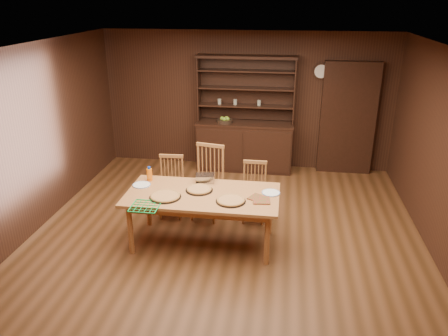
% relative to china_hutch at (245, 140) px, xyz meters
% --- Properties ---
extents(floor, '(6.00, 6.00, 0.00)m').
position_rel_china_hutch_xyz_m(floor, '(0.00, -2.75, -0.60)').
color(floor, brown).
rests_on(floor, ground).
extents(room_shell, '(6.00, 6.00, 6.00)m').
position_rel_china_hutch_xyz_m(room_shell, '(0.00, -2.75, 0.98)').
color(room_shell, silver).
rests_on(room_shell, floor).
extents(china_hutch, '(1.84, 0.52, 2.17)m').
position_rel_china_hutch_xyz_m(china_hutch, '(0.00, 0.00, 0.00)').
color(china_hutch, black).
rests_on(china_hutch, floor).
extents(doorway, '(1.00, 0.18, 2.10)m').
position_rel_china_hutch_xyz_m(doorway, '(1.90, 0.15, 0.45)').
color(doorway, black).
rests_on(doorway, floor).
extents(wall_clock, '(0.30, 0.05, 0.30)m').
position_rel_china_hutch_xyz_m(wall_clock, '(1.35, 0.20, 1.30)').
color(wall_clock, black).
rests_on(wall_clock, room_shell).
extents(dining_table, '(2.02, 1.01, 0.75)m').
position_rel_china_hutch_xyz_m(dining_table, '(-0.28, -2.84, 0.08)').
color(dining_table, '#BB7941').
rests_on(dining_table, floor).
extents(chair_left, '(0.41, 0.39, 0.95)m').
position_rel_china_hutch_xyz_m(chair_left, '(-0.92, -2.04, -0.10)').
color(chair_left, '#A15E37').
rests_on(chair_left, floor).
extents(chair_center, '(0.54, 0.53, 1.13)m').
position_rel_china_hutch_xyz_m(chair_center, '(-0.35, -2.01, 0.01)').
color(chair_center, '#A15E37').
rests_on(chair_center, floor).
extents(chair_right, '(0.37, 0.36, 0.91)m').
position_rel_china_hutch_xyz_m(chair_right, '(0.34, -2.02, -0.12)').
color(chair_right, '#A15E37').
rests_on(chair_right, floor).
extents(pizza_left, '(0.41, 0.41, 0.04)m').
position_rel_china_hutch_xyz_m(pizza_left, '(-0.74, -3.02, 0.17)').
color(pizza_left, black).
rests_on(pizza_left, dining_table).
extents(pizza_right, '(0.38, 0.38, 0.04)m').
position_rel_china_hutch_xyz_m(pizza_right, '(0.12, -3.02, 0.17)').
color(pizza_right, black).
rests_on(pizza_right, dining_table).
extents(pizza_center, '(0.37, 0.37, 0.04)m').
position_rel_china_hutch_xyz_m(pizza_center, '(-0.34, -2.75, 0.17)').
color(pizza_center, black).
rests_on(pizza_center, dining_table).
extents(cooling_rack, '(0.40, 0.40, 0.02)m').
position_rel_china_hutch_xyz_m(cooling_rack, '(-0.91, -3.32, 0.16)').
color(cooling_rack, green).
rests_on(cooling_rack, dining_table).
extents(plate_left, '(0.25, 0.25, 0.02)m').
position_rel_china_hutch_xyz_m(plate_left, '(-1.16, -2.70, 0.16)').
color(plate_left, white).
rests_on(plate_left, dining_table).
extents(plate_right, '(0.24, 0.24, 0.02)m').
position_rel_china_hutch_xyz_m(plate_right, '(0.61, -2.70, 0.16)').
color(plate_right, white).
rests_on(plate_right, dining_table).
extents(foil_dish, '(0.29, 0.23, 0.10)m').
position_rel_china_hutch_xyz_m(foil_dish, '(-0.32, -2.44, 0.21)').
color(foil_dish, silver).
rests_on(foil_dish, dining_table).
extents(juice_bottle, '(0.08, 0.08, 0.21)m').
position_rel_china_hutch_xyz_m(juice_bottle, '(-1.10, -2.51, 0.25)').
color(juice_bottle, orange).
rests_on(juice_bottle, dining_table).
extents(pot_holder_a, '(0.24, 0.24, 0.02)m').
position_rel_china_hutch_xyz_m(pot_holder_a, '(0.50, -2.95, 0.16)').
color(pot_holder_a, red).
rests_on(pot_holder_a, dining_table).
extents(pot_holder_b, '(0.28, 0.28, 0.02)m').
position_rel_china_hutch_xyz_m(pot_holder_b, '(0.45, -2.88, 0.16)').
color(pot_holder_b, red).
rests_on(pot_holder_b, dining_table).
extents(fruit_bowl, '(0.30, 0.30, 0.12)m').
position_rel_china_hutch_xyz_m(fruit_bowl, '(-0.38, -0.07, 0.39)').
color(fruit_bowl, black).
rests_on(fruit_bowl, china_hutch).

